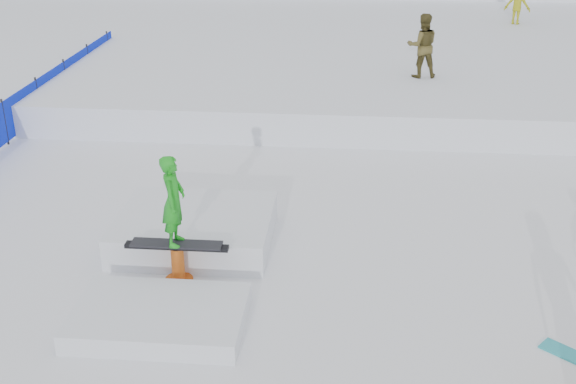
# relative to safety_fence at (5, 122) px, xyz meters

# --- Properties ---
(ground) EXTENTS (120.00, 120.00, 0.00)m
(ground) POSITION_rel_safety_fence_xyz_m (6.50, -6.60, -0.55)
(ground) COLOR white
(snow_midrise) EXTENTS (50.00, 18.00, 0.80)m
(snow_midrise) POSITION_rel_safety_fence_xyz_m (6.50, 9.40, -0.15)
(snow_midrise) COLOR white
(snow_midrise) RESTS_ON ground
(safety_fence) EXTENTS (0.05, 16.00, 1.10)m
(safety_fence) POSITION_rel_safety_fence_xyz_m (0.00, 0.00, 0.00)
(safety_fence) COLOR #0A23D8
(safety_fence) RESTS_ON ground
(walker_olive) EXTENTS (0.89, 0.73, 1.68)m
(walker_olive) POSITION_rel_safety_fence_xyz_m (9.81, 3.94, 1.09)
(walker_olive) COLOR #50461F
(walker_olive) RESTS_ON snow_midrise
(walker_ygreen) EXTENTS (1.04, 0.83, 1.42)m
(walker_ygreen) POSITION_rel_safety_fence_xyz_m (13.81, 11.58, 0.96)
(walker_ygreen) COLOR #9B9C13
(walker_ygreen) RESTS_ON snow_midrise
(jib_rail_feature) EXTENTS (2.60, 4.40, 2.11)m
(jib_rail_feature) POSITION_rel_safety_fence_xyz_m (5.39, -5.16, -0.25)
(jib_rail_feature) COLOR white
(jib_rail_feature) RESTS_ON ground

